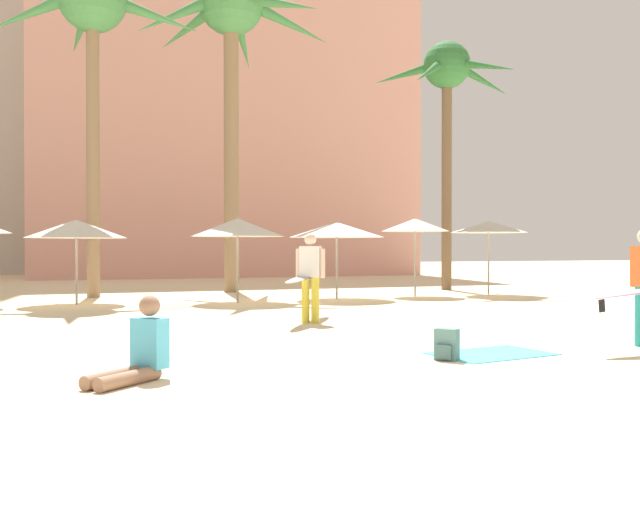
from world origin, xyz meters
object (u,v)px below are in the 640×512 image
object	(u,v)px
cafe_umbrella_8	(415,225)
person_near_right	(308,275)
palm_tree_far_left	(92,17)
palm_tree_center	(231,26)
person_far_right	(139,352)
cafe_umbrella_0	(76,229)
beach_towel	(492,354)
palm_tree_right	(447,84)
cafe_umbrella_1	(337,230)
cafe_umbrella_3	(489,227)
backpack	(447,345)
cafe_umbrella_4	(237,227)

from	to	relation	value
cafe_umbrella_8	person_near_right	distance (m)	8.25
palm_tree_far_left	palm_tree_center	distance (m)	4.65
palm_tree_center	person_far_right	size ratio (longest dim) A/B	11.05
cafe_umbrella_0	beach_towel	size ratio (longest dim) A/B	1.59
palm_tree_right	cafe_umbrella_1	size ratio (longest dim) A/B	3.18
cafe_umbrella_3	backpack	world-z (taller)	cafe_umbrella_3
palm_tree_right	palm_tree_far_left	bearing A→B (deg)	178.84
palm_tree_far_left	person_far_right	xyz separation A→B (m)	(0.16, -13.93, -8.09)
palm_tree_center	cafe_umbrella_1	size ratio (longest dim) A/B	3.93
cafe_umbrella_3	person_near_right	world-z (taller)	cafe_umbrella_3
palm_tree_right	beach_towel	size ratio (longest dim) A/B	5.41
cafe_umbrella_3	beach_towel	distance (m)	12.79
palm_tree_far_left	person_far_right	size ratio (longest dim) A/B	10.14
cafe_umbrella_1	backpack	world-z (taller)	cafe_umbrella_1
cafe_umbrella_3	cafe_umbrella_8	bearing A→B (deg)	173.88
palm_tree_center	cafe_umbrella_4	world-z (taller)	palm_tree_center
palm_tree_far_left	palm_tree_center	size ratio (longest dim) A/B	0.92
palm_tree_far_left	person_far_right	bearing A→B (deg)	-89.35
beach_towel	person_far_right	size ratio (longest dim) A/B	1.65
cafe_umbrella_8	backpack	world-z (taller)	cafe_umbrella_8
palm_tree_far_left	backpack	distance (m)	16.61
person_far_right	cafe_umbrella_1	bearing A→B (deg)	-163.14
palm_tree_right	beach_towel	distance (m)	16.76
palm_tree_center	cafe_umbrella_4	size ratio (longest dim) A/B	4.25
palm_tree_far_left	beach_towel	bearing A→B (deg)	-69.86
palm_tree_center	person_near_right	size ratio (longest dim) A/B	4.13
palm_tree_right	backpack	world-z (taller)	palm_tree_right
palm_tree_far_left	palm_tree_center	bearing A→B (deg)	13.68
backpack	person_far_right	distance (m)	3.97
palm_tree_center	palm_tree_right	distance (m)	7.80
cafe_umbrella_0	person_far_right	distance (m)	11.50
palm_tree_right	cafe_umbrella_1	xyz separation A→B (m)	(-5.30, -2.85, -5.31)
cafe_umbrella_1	cafe_umbrella_3	xyz separation A→B (m)	(5.19, 0.06, 0.13)
cafe_umbrella_0	cafe_umbrella_3	world-z (taller)	cafe_umbrella_3
cafe_umbrella_1	cafe_umbrella_4	world-z (taller)	cafe_umbrella_4
palm_tree_far_left	beach_towel	world-z (taller)	palm_tree_far_left
palm_tree_far_left	person_near_right	distance (m)	12.17
cafe_umbrella_1	cafe_umbrella_4	distance (m)	3.02
cafe_umbrella_3	cafe_umbrella_1	bearing A→B (deg)	-179.37
cafe_umbrella_4	backpack	bearing A→B (deg)	-87.56
palm_tree_far_left	backpack	bearing A→B (deg)	-73.40
cafe_umbrella_4	beach_towel	bearing A→B (deg)	-82.73
person_far_right	palm_tree_right	bearing A→B (deg)	-172.91
palm_tree_far_left	backpack	world-z (taller)	palm_tree_far_left
palm_tree_center	cafe_umbrella_3	size ratio (longest dim) A/B	4.52
palm_tree_center	person_far_right	bearing A→B (deg)	-106.08
cafe_umbrella_4	cafe_umbrella_8	size ratio (longest dim) A/B	1.07
palm_tree_right	cafe_umbrella_0	world-z (taller)	palm_tree_right
cafe_umbrella_1	beach_towel	bearing A→B (deg)	-99.21
cafe_umbrella_0	person_near_right	world-z (taller)	cafe_umbrella_0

